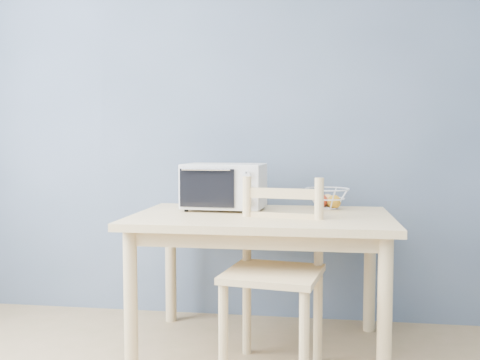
# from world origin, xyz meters

# --- Properties ---
(room) EXTENTS (4.01, 4.51, 2.61)m
(room) POSITION_xyz_m (0.00, 0.00, 1.30)
(room) COLOR #A4825B
(room) RESTS_ON ground
(dining_table) EXTENTS (1.40, 0.90, 0.75)m
(dining_table) POSITION_xyz_m (0.32, 1.70, 0.65)
(dining_table) COLOR #E3C288
(dining_table) RESTS_ON ground
(toaster_oven) EXTENTS (0.48, 0.36, 0.27)m
(toaster_oven) POSITION_xyz_m (0.07, 1.86, 0.89)
(toaster_oven) COLOR silver
(toaster_oven) RESTS_ON dining_table
(fruit_basket) EXTENTS (0.33, 0.33, 0.12)m
(fruit_basket) POSITION_xyz_m (0.68, 2.01, 0.81)
(fruit_basket) COLOR silver
(fruit_basket) RESTS_ON dining_table
(dining_chair) EXTENTS (0.52, 0.52, 0.96)m
(dining_chair) POSITION_xyz_m (0.42, 1.44, 0.48)
(dining_chair) COLOR #E3C288
(dining_chair) RESTS_ON ground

